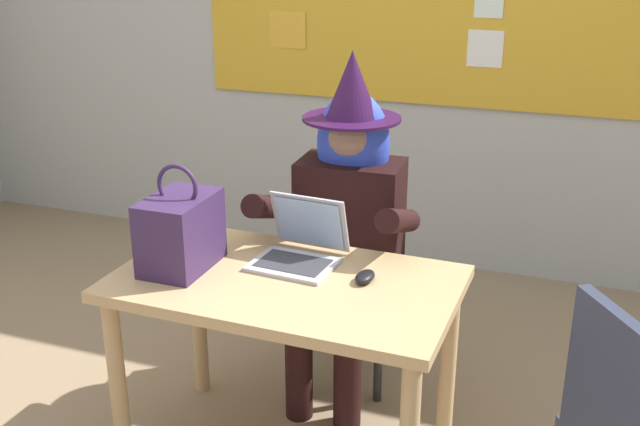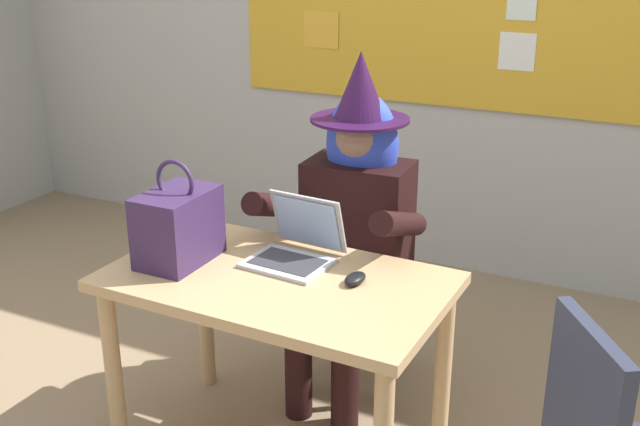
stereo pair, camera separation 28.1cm
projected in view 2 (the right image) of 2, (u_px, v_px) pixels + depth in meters
wall_back_bulletin at (448, 18)px, 4.04m from camera, size 6.06×2.15×2.80m
desk_main at (277, 305)px, 2.64m from camera, size 1.18×0.71×0.74m
chair_at_desk at (361, 262)px, 3.27m from camera, size 0.46×0.46×0.91m
person_costumed at (353, 210)px, 3.06m from camera, size 0.61×0.67×1.42m
laptop at (296, 247)px, 2.72m from camera, size 0.31×0.31×0.23m
computer_mouse at (355, 279)px, 2.55m from camera, size 0.07×0.11×0.03m
handbag at (178, 226)px, 2.68m from camera, size 0.20×0.30×0.38m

